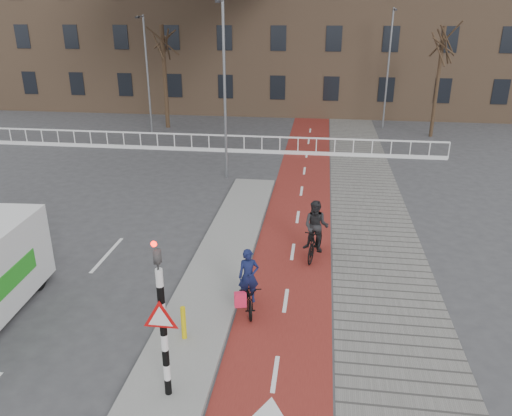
# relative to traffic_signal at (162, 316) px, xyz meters

# --- Properties ---
(ground) EXTENTS (120.00, 120.00, 0.00)m
(ground) POSITION_rel_traffic_signal_xyz_m (0.60, 2.02, -1.99)
(ground) COLOR #38383A
(ground) RESTS_ON ground
(bike_lane) EXTENTS (2.50, 60.00, 0.01)m
(bike_lane) POSITION_rel_traffic_signal_xyz_m (2.10, 12.02, -1.98)
(bike_lane) COLOR maroon
(bike_lane) RESTS_ON ground
(sidewalk) EXTENTS (3.00, 60.00, 0.01)m
(sidewalk) POSITION_rel_traffic_signal_xyz_m (4.90, 12.02, -1.98)
(sidewalk) COLOR slate
(sidewalk) RESTS_ON ground
(curb_island) EXTENTS (1.80, 16.00, 0.12)m
(curb_island) POSITION_rel_traffic_signal_xyz_m (-0.10, 6.02, -1.93)
(curb_island) COLOR gray
(curb_island) RESTS_ON ground
(traffic_signal) EXTENTS (0.80, 0.80, 3.68)m
(traffic_signal) POSITION_rel_traffic_signal_xyz_m (0.00, 0.00, 0.00)
(traffic_signal) COLOR black
(traffic_signal) RESTS_ON curb_island
(bollard) EXTENTS (0.12, 0.12, 0.85)m
(bollard) POSITION_rel_traffic_signal_xyz_m (-0.17, 1.87, -1.44)
(bollard) COLOR #D7BC0B
(bollard) RESTS_ON curb_island
(cyclist_near) EXTENTS (0.95, 1.72, 1.73)m
(cyclist_near) POSITION_rel_traffic_signal_xyz_m (1.15, 3.49, -1.40)
(cyclist_near) COLOR black
(cyclist_near) RESTS_ON bike_lane
(cyclist_far) EXTENTS (0.94, 1.85, 1.92)m
(cyclist_far) POSITION_rel_traffic_signal_xyz_m (2.82, 6.74, -1.19)
(cyclist_far) COLOR black
(cyclist_far) RESTS_ON bike_lane
(railing) EXTENTS (28.00, 0.10, 0.99)m
(railing) POSITION_rel_traffic_signal_xyz_m (-4.40, 19.02, -1.68)
(railing) COLOR silver
(railing) RESTS_ON ground
(townhouse_row) EXTENTS (46.00, 10.00, 15.90)m
(townhouse_row) POSITION_rel_traffic_signal_xyz_m (-2.40, 34.02, 5.82)
(townhouse_row) COLOR #7F6047
(townhouse_row) RESTS_ON ground
(tree_mid) EXTENTS (0.28, 0.28, 6.60)m
(tree_mid) POSITION_rel_traffic_signal_xyz_m (-7.55, 24.76, 1.31)
(tree_mid) COLOR #322416
(tree_mid) RESTS_ON ground
(tree_right) EXTENTS (0.22, 0.22, 6.57)m
(tree_right) POSITION_rel_traffic_signal_xyz_m (9.71, 24.42, 1.30)
(tree_right) COLOR #322416
(tree_right) RESTS_ON ground
(streetlight_near) EXTENTS (0.12, 0.12, 7.91)m
(streetlight_near) POSITION_rel_traffic_signal_xyz_m (-1.53, 14.45, 1.96)
(streetlight_near) COLOR slate
(streetlight_near) RESTS_ON ground
(streetlight_left) EXTENTS (0.12, 0.12, 7.19)m
(streetlight_left) POSITION_rel_traffic_signal_xyz_m (-8.11, 23.08, 1.61)
(streetlight_left) COLOR slate
(streetlight_left) RESTS_ON ground
(streetlight_right) EXTENTS (0.12, 0.12, 7.60)m
(streetlight_right) POSITION_rel_traffic_signal_xyz_m (6.94, 26.57, 1.81)
(streetlight_right) COLOR slate
(streetlight_right) RESTS_ON ground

